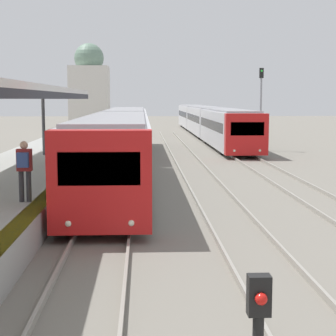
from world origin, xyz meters
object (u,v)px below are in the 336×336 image
train_near (122,136)px  signal_mast_far (261,100)px  person_on_platform (24,166)px  train_far (206,120)px

train_near → signal_mast_far: signal_mast_far is taller
person_on_platform → train_near: size_ratio=0.05×
person_on_platform → train_far: (9.52, 40.19, -0.23)m
train_far → train_near: bearing=-106.3°
train_far → signal_mast_far: (2.09, -15.86, 1.98)m
signal_mast_far → train_far: bearing=97.5°
signal_mast_far → person_on_platform: bearing=-115.5°
person_on_platform → signal_mast_far: signal_mast_far is taller
train_near → person_on_platform: bearing=-98.2°
train_far → signal_mast_far: bearing=-82.5°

